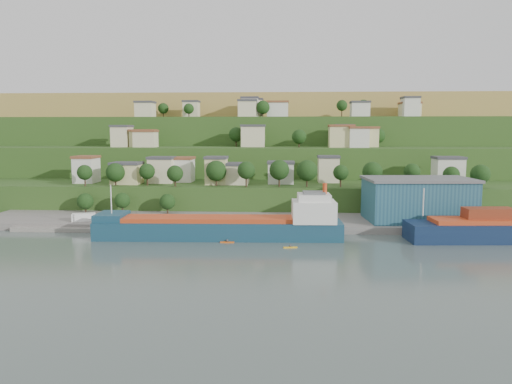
# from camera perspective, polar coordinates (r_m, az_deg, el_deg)

# --- Properties ---
(ground) EXTENTS (500.00, 500.00, 0.00)m
(ground) POSITION_cam_1_polar(r_m,az_deg,el_deg) (125.86, 1.76, -6.15)
(ground) COLOR #414F49
(ground) RESTS_ON ground
(quay) EXTENTS (220.00, 26.00, 4.00)m
(quay) POSITION_cam_1_polar(r_m,az_deg,el_deg) (154.16, 9.50, -3.81)
(quay) COLOR slate
(quay) RESTS_ON ground
(pebble_beach) EXTENTS (40.00, 18.00, 2.40)m
(pebble_beach) POSITION_cam_1_polar(r_m,az_deg,el_deg) (158.35, -18.38, -3.79)
(pebble_beach) COLOR slate
(pebble_beach) RESTS_ON ground
(hillside) EXTENTS (360.00, 210.56, 96.00)m
(hillside) POSITION_cam_1_polar(r_m,az_deg,el_deg) (292.61, 2.61, 1.37)
(hillside) COLOR #284719
(hillside) RESTS_ON ground
(cargo_ship_near) EXTENTS (66.00, 12.33, 16.89)m
(cargo_ship_near) POSITION_cam_1_polar(r_m,az_deg,el_deg) (134.09, -3.38, -4.17)
(cargo_ship_near) COLOR #154050
(cargo_ship_near) RESTS_ON ground
(warehouse) EXTENTS (32.20, 21.03, 12.80)m
(warehouse) POSITION_cam_1_polar(r_m,az_deg,el_deg) (156.31, 18.01, -0.78)
(warehouse) COLOR navy
(warehouse) RESTS_ON quay
(caravan) EXTENTS (7.15, 4.67, 3.09)m
(caravan) POSITION_cam_1_polar(r_m,az_deg,el_deg) (157.12, -19.09, -2.88)
(caravan) COLOR white
(caravan) RESTS_ON pebble_beach
(dinghy) EXTENTS (3.57, 1.45, 0.71)m
(dinghy) POSITION_cam_1_polar(r_m,az_deg,el_deg) (150.65, -13.90, -3.57)
(dinghy) COLOR silver
(dinghy) RESTS_ON pebble_beach
(kayak_orange) EXTENTS (3.59, 0.69, 0.89)m
(kayak_orange) POSITION_cam_1_polar(r_m,az_deg,el_deg) (129.28, -3.31, -5.69)
(kayak_orange) COLOR orange
(kayak_orange) RESTS_ON ground
(kayak_yellow) EXTENTS (3.52, 1.20, 0.87)m
(kayak_yellow) POSITION_cam_1_polar(r_m,az_deg,el_deg) (123.71, 3.94, -6.28)
(kayak_yellow) COLOR gold
(kayak_yellow) RESTS_ON ground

